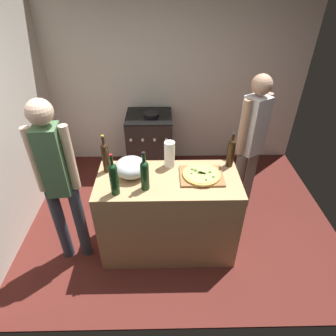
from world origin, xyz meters
TOP-DOWN VIEW (x-y plane):
  - ground_plane at (0.00, 1.20)m, footprint 3.87×3.01m
  - kitchen_wall_rear at (0.00, 2.46)m, footprint 3.87×0.10m
  - kitchen_wall_left at (-1.68, 1.20)m, footprint 0.10×3.01m
  - counter at (-0.01, 0.60)m, footprint 1.33×0.61m
  - cutting_board at (0.30, 0.62)m, footprint 0.40×0.32m
  - pizza at (0.30, 0.62)m, footprint 0.35×0.35m
  - mixing_bowl at (-0.35, 0.66)m, footprint 0.30×0.30m
  - paper_towel_roll at (0.01, 0.81)m, footprint 0.10×0.10m
  - wine_bottle_dark at (-0.21, 0.46)m, footprint 0.08×0.08m
  - wine_bottle_amber at (-0.59, 0.74)m, footprint 0.07×0.07m
  - wine_bottle_green at (0.59, 0.81)m, footprint 0.07×0.07m
  - wine_bottle_clear at (-0.47, 0.40)m, footprint 0.08×0.08m
  - stove at (-0.24, 2.06)m, footprint 0.62×0.60m
  - person_in_stripes at (-0.97, 0.50)m, footprint 0.36×0.22m
  - person_in_red at (0.89, 1.17)m, footprint 0.34×0.29m

SIDE VIEW (x-z plane):
  - ground_plane at x=0.00m, z-range -0.02..0.00m
  - stove at x=-0.24m, z-range -0.02..0.90m
  - counter at x=-0.01m, z-range 0.00..0.91m
  - cutting_board at x=0.30m, z-range 0.91..0.93m
  - pizza at x=0.30m, z-range 0.93..0.96m
  - person_in_red at x=0.89m, z-range 0.13..1.83m
  - person_in_stripes at x=-0.97m, z-range 0.13..1.86m
  - mixing_bowl at x=-0.35m, z-range 0.91..1.09m
  - paper_towel_roll at x=0.01m, z-range 0.91..1.18m
  - wine_bottle_dark at x=-0.21m, z-range 0.89..1.26m
  - wine_bottle_green at x=0.59m, z-range 0.90..1.25m
  - wine_bottle_amber at x=-0.59m, z-range 0.89..1.27m
  - wine_bottle_clear at x=-0.47m, z-range 0.88..1.28m
  - kitchen_wall_rear at x=0.00m, z-range 0.00..2.60m
  - kitchen_wall_left at x=-1.68m, z-range 0.00..2.60m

